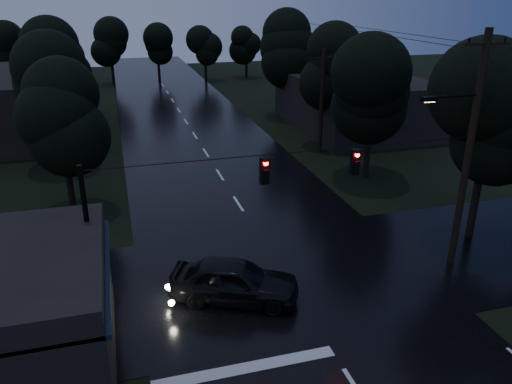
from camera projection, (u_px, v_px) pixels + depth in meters
main_road at (206, 153)px, 37.26m from camera, size 12.00×120.00×0.02m
cross_street at (284, 276)px, 21.21m from camera, size 60.00×9.00×0.02m
building_far_right at (354, 103)px, 43.57m from camera, size 10.00×14.00×4.40m
building_far_left at (18, 104)px, 41.68m from camera, size 10.00×16.00×5.00m
utility_pole_main at (467, 150)px, 20.24m from camera, size 3.50×0.30×10.00m
utility_pole_far at (322, 100)px, 36.14m from camera, size 2.00×0.30×7.50m
anchor_pole_left at (90, 247)px, 17.29m from camera, size 0.18×0.18×6.00m
span_signals at (310, 165)px, 18.49m from camera, size 15.00×0.37×1.12m
tree_corner_near at (490, 117)px, 22.40m from camera, size 4.48×4.48×9.44m
tree_left_a at (60, 116)px, 25.88m from camera, size 3.92×3.92×8.26m
tree_left_b at (58, 83)px, 32.72m from camera, size 4.20×4.20×8.85m
tree_left_c at (60, 59)px, 41.34m from camera, size 4.48×4.48×9.44m
tree_right_a at (373, 91)px, 30.32m from camera, size 4.20×4.20×8.85m
tree_right_b at (329, 66)px, 37.46m from camera, size 4.48×4.48×9.44m
tree_right_c at (292, 48)px, 46.39m from camera, size 4.76×4.76×10.03m
car at (235, 281)px, 19.28m from camera, size 5.35×3.84×1.69m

